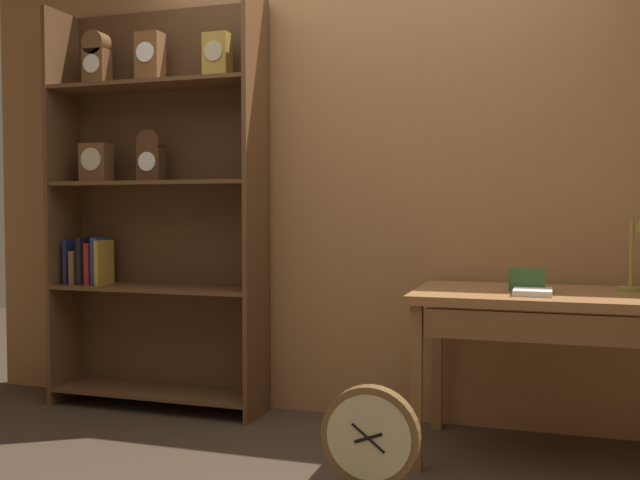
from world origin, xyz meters
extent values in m
cube|color=#9E6B3D|center=(0.00, 1.27, 1.30)|extent=(4.80, 0.05, 2.60)
cube|color=brown|center=(-1.80, 1.05, 1.13)|extent=(0.02, 0.32, 2.27)
cube|color=brown|center=(-0.58, 1.05, 1.13)|extent=(0.02, 0.32, 2.27)
cube|color=#4B2F1A|center=(-1.19, 1.20, 1.13)|extent=(1.24, 0.01, 2.27)
cube|color=brown|center=(-1.19, 1.05, 0.09)|extent=(1.19, 0.30, 0.02)
cube|color=brown|center=(-1.19, 1.05, 0.68)|extent=(1.19, 0.30, 0.02)
cube|color=brown|center=(-1.19, 1.05, 1.27)|extent=(1.19, 0.30, 0.02)
cube|color=brown|center=(-1.19, 1.05, 1.81)|extent=(1.19, 0.30, 0.02)
cube|color=brown|center=(-1.56, 1.05, 1.93)|extent=(0.14, 0.10, 0.21)
cylinder|color=brown|center=(-1.56, 1.05, 2.07)|extent=(0.14, 0.10, 0.14)
cylinder|color=silver|center=(-1.56, 0.99, 1.94)|extent=(0.10, 0.01, 0.10)
cube|color=brown|center=(-1.56, 1.03, 1.39)|extent=(0.17, 0.10, 0.22)
cylinder|color=#C6B78C|center=(-1.56, 0.98, 1.41)|extent=(0.13, 0.01, 0.13)
cube|color=brown|center=(-1.21, 1.04, 1.96)|extent=(0.14, 0.10, 0.28)
cylinder|color=white|center=(-1.21, 0.99, 1.98)|extent=(0.11, 0.01, 0.11)
cube|color=#472816|center=(-1.20, 1.03, 1.37)|extent=(0.14, 0.08, 0.18)
cylinder|color=#472816|center=(-1.20, 1.03, 1.49)|extent=(0.14, 0.08, 0.14)
cylinder|color=silver|center=(-1.20, 0.98, 1.39)|extent=(0.11, 0.01, 0.11)
cube|color=#B28C38|center=(-0.81, 1.06, 1.95)|extent=(0.14, 0.09, 0.25)
cylinder|color=#C6B78C|center=(-0.81, 1.01, 1.97)|extent=(0.11, 0.01, 0.11)
cube|color=#19234C|center=(-1.74, 1.04, 0.82)|extent=(0.02, 0.16, 0.26)
cube|color=brown|center=(-1.69, 1.04, 0.79)|extent=(0.03, 0.16, 0.19)
cube|color=black|center=(-1.64, 1.04, 0.83)|extent=(0.03, 0.17, 0.27)
cube|color=maroon|center=(-1.60, 1.06, 0.81)|extent=(0.03, 0.17, 0.24)
cube|color=navy|center=(-1.55, 1.05, 0.83)|extent=(0.04, 0.13, 0.27)
cube|color=#B78C2D|center=(-1.52, 1.04, 0.82)|extent=(0.02, 0.16, 0.26)
cube|color=brown|center=(0.95, 0.85, 0.74)|extent=(1.26, 0.71, 0.04)
cube|color=brown|center=(0.37, 0.54, 0.36)|extent=(0.05, 0.05, 0.72)
cube|color=brown|center=(0.37, 1.15, 0.36)|extent=(0.05, 0.05, 0.72)
cube|color=brown|center=(0.95, 0.51, 0.65)|extent=(1.07, 0.03, 0.12)
cylinder|color=olive|center=(1.26, 0.98, 0.77)|extent=(0.11, 0.11, 0.02)
cylinder|color=olive|center=(1.26, 0.98, 0.93)|extent=(0.02, 0.02, 0.31)
cube|color=#2D5123|center=(0.82, 0.82, 0.81)|extent=(0.15, 0.09, 0.10)
cube|color=silver|center=(0.84, 0.72, 0.77)|extent=(0.16, 0.22, 0.02)
cylinder|color=brown|center=(0.25, 0.22, 0.24)|extent=(0.39, 0.06, 0.39)
cylinder|color=#C6B78C|center=(0.25, 0.19, 0.24)|extent=(0.34, 0.01, 0.34)
cube|color=black|center=(0.25, 0.19, 0.24)|extent=(0.11, 0.01, 0.05)
cube|color=black|center=(0.25, 0.18, 0.24)|extent=(0.13, 0.01, 0.11)
camera|label=1|loc=(0.89, -2.45, 1.12)|focal=39.82mm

